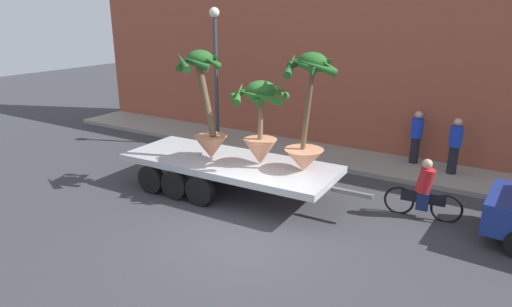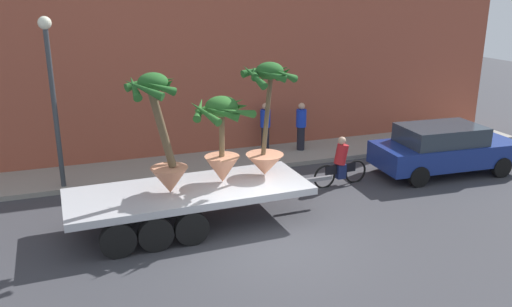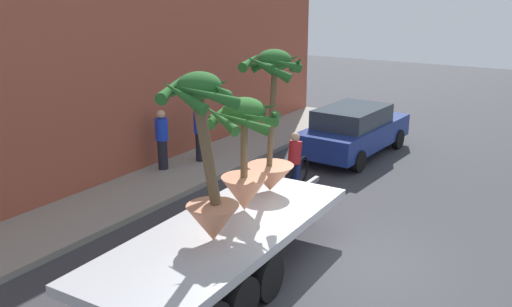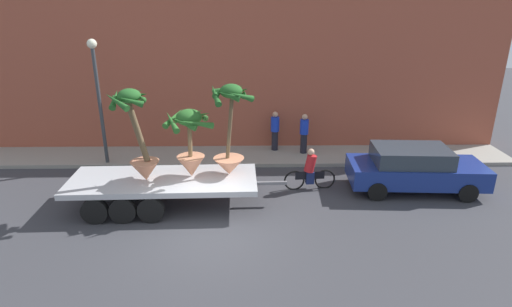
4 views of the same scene
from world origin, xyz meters
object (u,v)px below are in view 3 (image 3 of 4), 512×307
(flatbed_trailer, at_px, (216,245))
(cyclist, at_px, (295,163))
(potted_palm_front, at_px, (244,151))
(potted_palm_rear, at_px, (207,167))
(pedestrian_near_gate, at_px, (162,139))
(pedestrian_far_left, at_px, (200,131))
(potted_palm_middle, at_px, (272,127))
(parked_car, at_px, (354,130))

(flatbed_trailer, xyz_separation_m, cyclist, (5.15, 1.23, -0.09))
(potted_palm_front, bearing_deg, potted_palm_rear, -169.21)
(pedestrian_near_gate, bearing_deg, flatbed_trailer, -130.03)
(pedestrian_far_left, bearing_deg, potted_palm_middle, -124.84)
(potted_palm_rear, xyz_separation_m, potted_palm_middle, (2.76, 0.43, 0.01))
(parked_car, bearing_deg, flatbed_trailer, -172.95)
(potted_palm_front, bearing_deg, cyclist, 14.91)
(potted_palm_rear, distance_m, pedestrian_far_left, 7.44)
(potted_palm_rear, bearing_deg, pedestrian_far_left, 39.16)
(pedestrian_near_gate, bearing_deg, cyclist, -74.53)
(flatbed_trailer, xyz_separation_m, potted_palm_middle, (2.41, 0.31, 1.59))
(potted_palm_front, relative_size, parked_car, 0.47)
(flatbed_trailer, xyz_separation_m, parked_car, (8.75, 1.08, 0.07))
(flatbed_trailer, bearing_deg, potted_palm_front, 8.13)
(potted_palm_middle, bearing_deg, pedestrian_far_left, 55.16)
(flatbed_trailer, height_order, pedestrian_near_gate, pedestrian_near_gate)
(pedestrian_near_gate, distance_m, pedestrian_far_left, 1.27)
(cyclist, xyz_separation_m, parked_car, (3.60, -0.15, 0.16))
(potted_palm_front, height_order, parked_car, potted_palm_front)
(potted_palm_middle, distance_m, parked_car, 6.56)
(flatbed_trailer, height_order, pedestrian_far_left, pedestrian_far_left)
(potted_palm_rear, xyz_separation_m, pedestrian_near_gate, (4.48, 5.04, -1.30))
(flatbed_trailer, xyz_separation_m, potted_palm_front, (1.16, 0.17, 1.40))
(potted_palm_front, height_order, pedestrian_far_left, potted_palm_front)
(cyclist, bearing_deg, potted_palm_front, -165.09)
(flatbed_trailer, height_order, potted_palm_middle, potted_palm_middle)
(potted_palm_middle, height_order, cyclist, potted_palm_middle)
(potted_palm_middle, relative_size, cyclist, 1.61)
(cyclist, bearing_deg, potted_palm_middle, -161.49)
(potted_palm_middle, height_order, potted_palm_front, potted_palm_middle)
(potted_palm_middle, relative_size, pedestrian_near_gate, 1.73)
(potted_palm_front, xyz_separation_m, pedestrian_near_gate, (2.96, 4.75, -1.12))
(potted_palm_rear, height_order, pedestrian_far_left, potted_palm_rear)
(potted_palm_rear, height_order, potted_palm_middle, potted_palm_middle)
(parked_car, xyz_separation_m, pedestrian_near_gate, (-4.62, 3.83, 0.21))
(flatbed_trailer, distance_m, pedestrian_near_gate, 6.42)
(cyclist, relative_size, pedestrian_near_gate, 1.08)
(cyclist, bearing_deg, parked_car, -2.32)
(flatbed_trailer, distance_m, parked_car, 8.81)
(parked_car, relative_size, pedestrian_far_left, 2.73)
(pedestrian_near_gate, bearing_deg, potted_palm_front, -121.99)
(parked_car, distance_m, pedestrian_far_left, 4.84)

